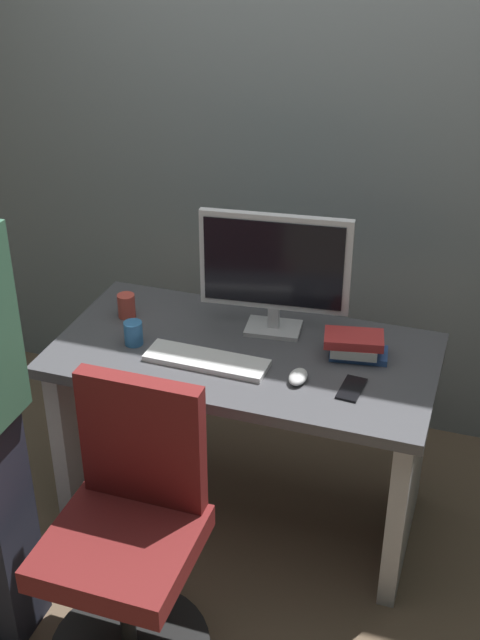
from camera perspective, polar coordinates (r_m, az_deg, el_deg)
name	(u,v)px	position (r m, az deg, el deg)	size (l,w,h in m)	color
ground_plane	(244,509)	(3.35, 0.28, -12.94)	(9.00, 9.00, 0.00)	brown
wall_back	(311,80)	(3.36, 4.92, 16.23)	(6.40, 0.10, 3.00)	gray
desk	(244,405)	(3.04, 0.30, -5.88)	(1.35, 0.70, 0.74)	#4C4C51
office_chair	(130,542)	(2.63, -7.66, -15.01)	(0.52, 0.52, 0.94)	black
monitor	(275,267)	(2.91, 2.41, 3.66)	(0.54, 0.16, 0.46)	silver
keyboard	(207,360)	(2.84, -2.33, -2.81)	(0.43, 0.13, 0.02)	white
mouse	(298,377)	(2.74, 4.04, -3.94)	(0.06, 0.10, 0.03)	white
cup_near_keyboard	(133,333)	(2.95, -7.40, -0.91)	(0.07, 0.07, 0.09)	#3372B2
cup_by_monitor	(126,306)	(3.13, -7.88, 0.99)	(0.07, 0.07, 0.09)	#D84C3F
book_stack	(355,346)	(2.88, 7.99, -1.77)	(0.24, 0.16, 0.09)	#3359A5
cell_phone	(352,389)	(2.72, 7.74, -4.73)	(0.07, 0.14, 0.01)	black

